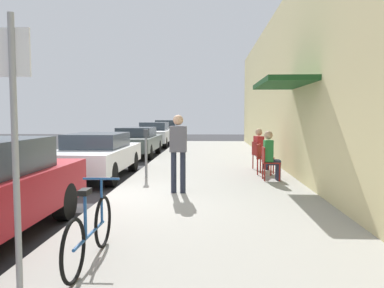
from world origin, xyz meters
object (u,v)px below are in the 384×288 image
(bicycle_0, at_px, (90,232))
(seated_patron_0, at_px, (270,154))
(parking_meter, at_px, (146,149))
(cafe_chair_2, at_px, (259,154))
(cafe_chair_0, at_px, (268,161))
(seated_patron_2, at_px, (260,147))
(parked_car_4, at_px, (166,130))
(cafe_chair_1, at_px, (263,157))
(pedestrian_standing, at_px, (178,147))
(parked_car_1, at_px, (96,154))
(street_sign, at_px, (15,133))
(parked_car_3, at_px, (154,134))
(parked_car_2, at_px, (136,141))

(bicycle_0, distance_m, seated_patron_0, 6.48)
(parking_meter, height_order, cafe_chair_2, parking_meter)
(cafe_chair_0, distance_m, seated_patron_2, 1.99)
(parked_car_4, bearing_deg, seated_patron_2, -73.64)
(seated_patron_0, relative_size, seated_patron_2, 1.00)
(cafe_chair_1, xyz_separation_m, pedestrian_standing, (-2.22, -2.78, 0.50))
(parked_car_1, bearing_deg, cafe_chair_2, 12.88)
(cafe_chair_1, distance_m, seated_patron_2, 1.00)
(street_sign, distance_m, seated_patron_2, 9.18)
(parked_car_3, bearing_deg, seated_patron_2, -64.78)
(parked_car_2, distance_m, parking_meter, 6.71)
(cafe_chair_2, height_order, seated_patron_2, seated_patron_2)
(parked_car_4, distance_m, cafe_chair_1, 18.25)
(cafe_chair_2, xyz_separation_m, pedestrian_standing, (-2.21, -3.75, 0.50))
(street_sign, distance_m, pedestrian_standing, 4.89)
(cafe_chair_0, distance_m, seated_patron_0, 0.20)
(parked_car_3, distance_m, parked_car_4, 6.26)
(parked_car_2, relative_size, cafe_chair_0, 5.06)
(parking_meter, height_order, street_sign, street_sign)
(parked_car_2, relative_size, parked_car_4, 1.00)
(seated_patron_0, xyz_separation_m, seated_patron_2, (0.00, 1.98, 0.00))
(parked_car_1, bearing_deg, parked_car_4, 90.00)
(cafe_chair_1, height_order, seated_patron_2, seated_patron_2)
(street_sign, bearing_deg, cafe_chair_1, 66.14)
(cafe_chair_1, xyz_separation_m, cafe_chair_2, (-0.00, 0.96, 0.00))
(parked_car_3, height_order, cafe_chair_2, parked_car_3)
(parked_car_4, bearing_deg, bicycle_0, -85.46)
(bicycle_0, bearing_deg, seated_patron_0, 62.91)
(parked_car_2, height_order, seated_patron_0, seated_patron_0)
(cafe_chair_0, bearing_deg, parking_meter, 174.88)
(cafe_chair_0, xyz_separation_m, seated_patron_0, (0.06, -0.00, 0.19))
(parked_car_3, bearing_deg, parking_meter, -82.67)
(parked_car_1, bearing_deg, pedestrian_standing, -45.40)
(parked_car_2, bearing_deg, street_sign, -83.58)
(pedestrian_standing, bearing_deg, street_sign, -103.17)
(street_sign, distance_m, bicycle_0, 1.45)
(street_sign, xyz_separation_m, seated_patron_0, (3.38, 6.52, -0.82))
(cafe_chair_0, xyz_separation_m, cafe_chair_1, (0.00, 1.00, 0.00))
(bicycle_0, bearing_deg, pedestrian_standing, 80.38)
(pedestrian_standing, bearing_deg, cafe_chair_1, 51.45)
(bicycle_0, xyz_separation_m, cafe_chair_2, (2.89, 7.72, 0.14))
(parking_meter, xyz_separation_m, pedestrian_standing, (1.06, -2.08, 0.23))
(cafe_chair_0, relative_size, cafe_chair_2, 1.00)
(parking_meter, xyz_separation_m, cafe_chair_0, (3.27, -0.29, -0.26))
(bicycle_0, bearing_deg, seated_patron_2, 69.15)
(seated_patron_2, bearing_deg, pedestrian_standing, -121.14)
(parked_car_3, xyz_separation_m, pedestrian_standing, (2.61, -14.12, 0.37))
(parked_car_2, bearing_deg, pedestrian_standing, -73.14)
(parked_car_1, relative_size, bicycle_0, 2.57)
(bicycle_0, bearing_deg, parked_car_2, 98.74)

